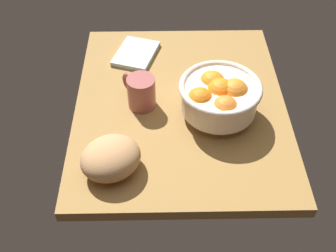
# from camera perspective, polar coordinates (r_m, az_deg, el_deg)

# --- Properties ---
(ground_plane) EXTENTS (0.68, 0.56, 0.03)m
(ground_plane) POSITION_cam_1_polar(r_m,az_deg,el_deg) (1.14, 1.67, 2.64)
(ground_plane) COLOR olive
(fruit_bowl) EXTENTS (0.21, 0.21, 0.11)m
(fruit_bowl) POSITION_cam_1_polar(r_m,az_deg,el_deg) (1.06, 6.93, 3.99)
(fruit_bowl) COLOR silver
(fruit_bowl) RESTS_ON ground
(bread_loaf) EXTENTS (0.18, 0.18, 0.08)m
(bread_loaf) POSITION_cam_1_polar(r_m,az_deg,el_deg) (0.96, -7.74, -4.29)
(bread_loaf) COLOR tan
(bread_loaf) RESTS_ON ground
(napkin_folded) EXTENTS (0.17, 0.15, 0.01)m
(napkin_folded) POSITION_cam_1_polar(r_m,az_deg,el_deg) (1.29, -4.35, 9.71)
(napkin_folded) COLOR #B0C0C8
(napkin_folded) RESTS_ON ground
(mug) EXTENTS (0.10, 0.09, 0.09)m
(mug) POSITION_cam_1_polar(r_m,az_deg,el_deg) (1.10, -3.74, 4.67)
(mug) COLOR #9C504D
(mug) RESTS_ON ground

